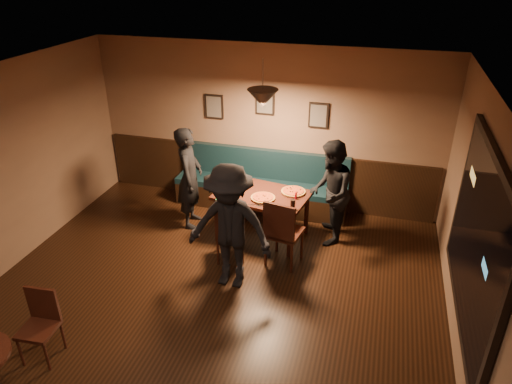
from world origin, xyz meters
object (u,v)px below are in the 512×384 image
(booth_bench, at_px, (260,182))
(chair_near_right, at_px, (284,231))
(dining_table, at_px, (262,215))
(tabasco_bottle, at_px, (296,195))
(diner_right, at_px, (330,193))
(diner_left, at_px, (190,178))
(cafe_chair_far, at_px, (38,328))
(soda_glass, at_px, (293,204))
(diner_front, at_px, (230,227))
(chair_near_left, at_px, (229,230))

(booth_bench, height_order, chair_near_right, chair_near_right)
(dining_table, distance_m, tabasco_bottle, 0.69)
(chair_near_right, height_order, diner_right, diner_right)
(diner_left, bearing_deg, diner_right, -98.51)
(cafe_chair_far, bearing_deg, soda_glass, -133.36)
(booth_bench, distance_m, diner_front, 2.20)
(chair_near_right, bearing_deg, chair_near_left, -162.22)
(cafe_chair_far, bearing_deg, chair_near_right, -135.69)
(diner_right, height_order, cafe_chair_far, diner_right)
(diner_right, bearing_deg, chair_near_left, -62.97)
(booth_bench, relative_size, chair_near_left, 3.20)
(tabasco_bottle, bearing_deg, chair_near_right, -93.65)
(dining_table, xyz_separation_m, chair_near_left, (-0.30, -0.72, 0.10))
(booth_bench, relative_size, diner_left, 1.78)
(diner_left, relative_size, tabasco_bottle, 12.60)
(dining_table, bearing_deg, booth_bench, 116.37)
(chair_near_right, xyz_separation_m, cafe_chair_far, (-2.20, -2.50, -0.11))
(diner_left, relative_size, cafe_chair_far, 2.01)
(booth_bench, xyz_separation_m, chair_near_left, (-0.04, -1.59, -0.03))
(tabasco_bottle, bearing_deg, diner_right, 20.93)
(diner_right, distance_m, diner_front, 1.83)
(tabasco_bottle, bearing_deg, soda_glass, -87.28)
(chair_near_left, distance_m, tabasco_bottle, 1.14)
(booth_bench, height_order, soda_glass, booth_bench)
(dining_table, relative_size, diner_front, 0.78)
(dining_table, bearing_deg, diner_right, 18.59)
(chair_near_right, bearing_deg, tabasco_bottle, 97.02)
(diner_left, xyz_separation_m, diner_front, (1.12, -1.33, 0.04))
(booth_bench, distance_m, chair_near_left, 1.59)
(diner_right, relative_size, soda_glass, 11.01)
(dining_table, height_order, tabasco_bottle, tabasco_bottle)
(dining_table, bearing_deg, diner_left, -172.19)
(chair_near_right, relative_size, tabasco_bottle, 7.89)
(cafe_chair_far, bearing_deg, dining_table, -123.01)
(chair_near_right, relative_size, diner_right, 0.64)
(dining_table, xyz_separation_m, chair_near_right, (0.50, -0.62, 0.16))
(dining_table, bearing_deg, cafe_chair_far, -108.90)
(diner_front, relative_size, soda_glass, 11.83)
(chair_near_right, relative_size, diner_front, 0.60)
(chair_near_left, bearing_deg, booth_bench, 66.92)
(diner_right, height_order, tabasco_bottle, diner_right)
(diner_front, bearing_deg, soda_glass, 58.18)
(booth_bench, distance_m, dining_table, 0.92)
(diner_right, height_order, soda_glass, diner_right)
(booth_bench, bearing_deg, tabasco_bottle, -48.43)
(chair_near_right, bearing_deg, cafe_chair_far, -120.60)
(diner_left, bearing_deg, chair_near_right, -122.61)
(chair_near_left, height_order, diner_right, diner_right)
(chair_near_right, xyz_separation_m, diner_right, (0.53, 0.78, 0.30))
(booth_bench, bearing_deg, diner_front, -85.58)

